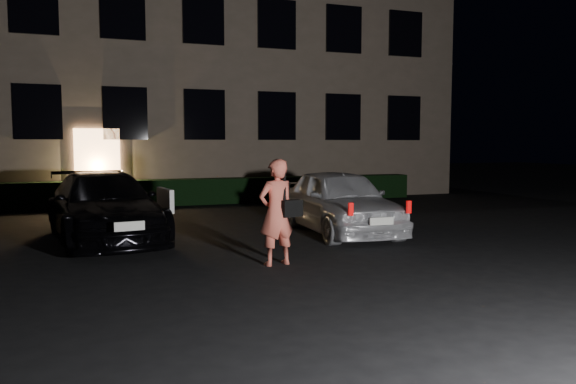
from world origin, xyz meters
name	(u,v)px	position (x,y,z in m)	size (l,w,h in m)	color
ground	(343,269)	(0.00, 0.00, 0.00)	(80.00, 80.00, 0.00)	black
building	(183,45)	(0.00, 14.99, 6.00)	(20.00, 8.11, 12.00)	#756453
hedge	(208,191)	(0.00, 10.50, 0.42)	(15.00, 0.70, 0.85)	black
sedan	(104,206)	(-3.52, 4.28, 0.71)	(2.60, 5.10, 1.41)	black
hatch	(340,201)	(1.51, 3.35, 0.73)	(1.95, 4.38, 1.46)	silver
man	(277,212)	(-0.90, 0.67, 0.89)	(0.80, 0.55, 1.78)	#E46550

